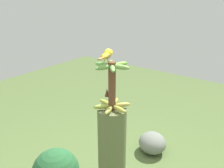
{
  "coord_description": "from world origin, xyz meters",
  "views": [
    {
      "loc": [
        1.01,
        -1.33,
        1.84
      ],
      "look_at": [
        0.0,
        0.0,
        1.22
      ],
      "focal_mm": 40.96,
      "sensor_mm": 36.0,
      "label": 1
    }
  ],
  "objects_px": {
    "garden_rock": "(152,143)",
    "banana_bunch": "(112,87)",
    "perched_bird": "(107,55)",
    "banana_tree": "(112,167)"
  },
  "relations": [
    {
      "from": "perched_bird",
      "to": "garden_rock",
      "type": "distance_m",
      "value": 1.68
    },
    {
      "from": "banana_bunch",
      "to": "garden_rock",
      "type": "bearing_deg",
      "value": 99.87
    },
    {
      "from": "perched_bird",
      "to": "garden_rock",
      "type": "height_order",
      "value": "perched_bird"
    },
    {
      "from": "garden_rock",
      "to": "banana_tree",
      "type": "bearing_deg",
      "value": -80.07
    },
    {
      "from": "banana_bunch",
      "to": "perched_bird",
      "type": "bearing_deg",
      "value": -171.63
    },
    {
      "from": "perched_bird",
      "to": "garden_rock",
      "type": "xyz_separation_m",
      "value": [
        -0.14,
        1.04,
        -1.31
      ]
    },
    {
      "from": "garden_rock",
      "to": "banana_bunch",
      "type": "bearing_deg",
      "value": -80.13
    },
    {
      "from": "banana_bunch",
      "to": "perched_bird",
      "type": "distance_m",
      "value": 0.23
    },
    {
      "from": "banana_tree",
      "to": "garden_rock",
      "type": "distance_m",
      "value": 1.12
    },
    {
      "from": "garden_rock",
      "to": "perched_bird",
      "type": "bearing_deg",
      "value": -82.15
    }
  ]
}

